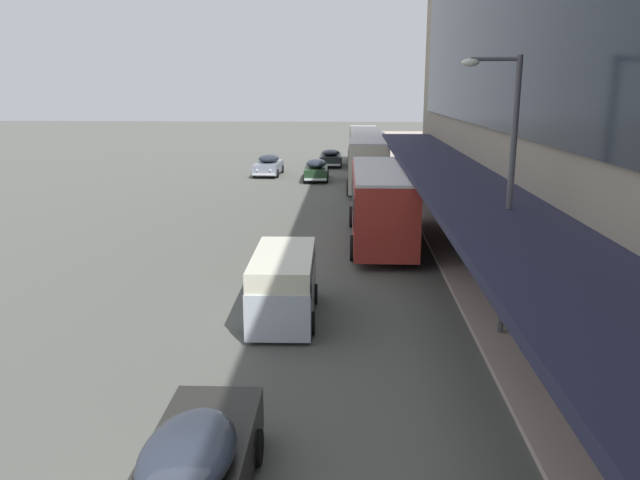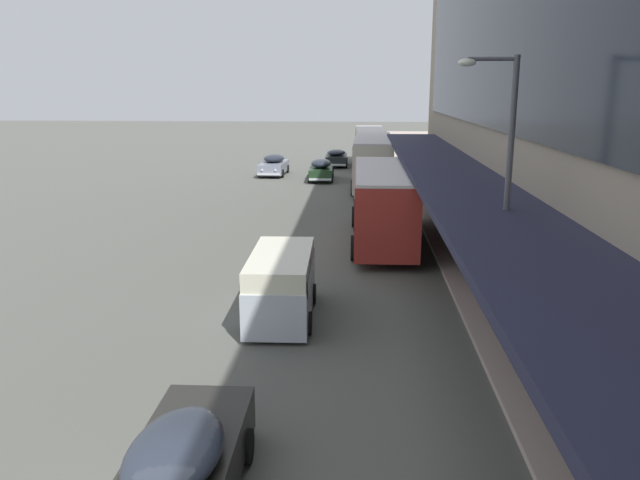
% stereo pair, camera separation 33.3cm
% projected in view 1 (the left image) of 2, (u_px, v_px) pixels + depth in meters
% --- Properties ---
extents(transit_bus_kerbside_front, '(2.91, 10.45, 3.17)m').
position_uv_depth(transit_bus_kerbside_front, '(365.00, 145.00, 53.92)').
color(transit_bus_kerbside_front, tan).
rests_on(transit_bus_kerbside_front, ground).
extents(transit_bus_kerbside_rear, '(2.88, 10.66, 3.42)m').
position_uv_depth(transit_bus_kerbside_rear, '(368.00, 159.00, 41.92)').
color(transit_bus_kerbside_rear, beige).
rests_on(transit_bus_kerbside_rear, ground).
extents(transit_bus_kerbside_far, '(2.71, 9.51, 3.26)m').
position_uv_depth(transit_bus_kerbside_far, '(381.00, 201.00, 26.96)').
color(transit_bus_kerbside_far, '#A92E26').
rests_on(transit_bus_kerbside_far, ground).
extents(sedan_second_mid, '(1.81, 4.95, 1.54)m').
position_uv_depth(sedan_second_mid, '(193.00, 475.00, 9.68)').
color(sedan_second_mid, black).
rests_on(sedan_second_mid, ground).
extents(sedan_oncoming_rear, '(1.86, 4.59, 1.58)m').
position_uv_depth(sedan_oncoming_rear, '(316.00, 170.00, 45.68)').
color(sedan_oncoming_rear, '#1D361E').
rests_on(sedan_oncoming_rear, ground).
extents(sedan_trailing_near, '(2.05, 4.76, 1.58)m').
position_uv_depth(sedan_trailing_near, '(269.00, 165.00, 48.42)').
color(sedan_trailing_near, gray).
rests_on(sedan_trailing_near, ground).
extents(sedan_second_near, '(1.95, 4.32, 1.47)m').
position_uv_depth(sedan_second_near, '(331.00, 158.00, 53.86)').
color(sedan_second_near, black).
rests_on(sedan_second_near, ground).
extents(vw_van, '(1.98, 4.59, 1.96)m').
position_uv_depth(vw_van, '(284.00, 281.00, 18.31)').
color(vw_van, silver).
rests_on(vw_van, ground).
extents(street_lamp, '(1.50, 0.28, 7.26)m').
position_uv_depth(street_lamp, '(505.00, 179.00, 15.99)').
color(street_lamp, '#4C4C51').
rests_on(street_lamp, sidewalk_kerb).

